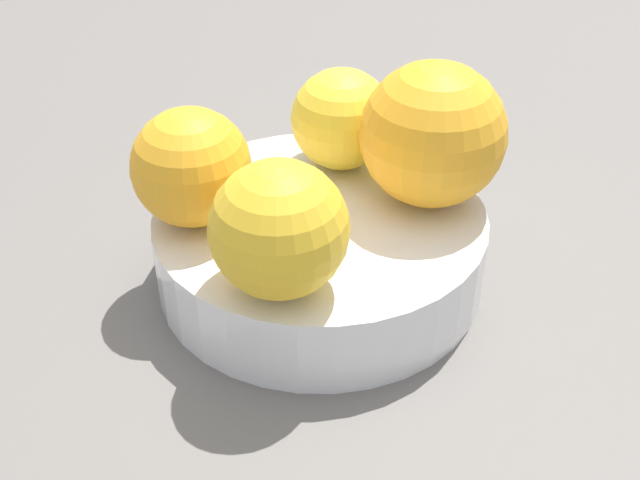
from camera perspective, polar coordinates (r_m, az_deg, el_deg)
The scene contains 6 objects.
ground_plane at distance 50.79cm, azimuth 0.00°, elevation -3.45°, with size 110.00×110.00×2.00cm, color #66605B.
fruit_bowl at distance 48.80cm, azimuth 0.00°, elevation -0.55°, with size 19.33×19.33×4.65cm.
orange_in_bowl_0 at distance 50.65cm, azimuth 1.52°, elevation 8.38°, with size 6.25×6.25×6.25cm, color yellow.
orange_in_bowl_1 at distance 47.45cm, azimuth 7.65°, elevation 7.47°, with size 8.39×8.39×8.39cm, color #F9A823.
orange_in_bowl_2 at distance 40.13cm, azimuth -2.87°, elevation 0.75°, with size 7.02×7.02×7.02cm, color yellow.
orange_in_bowl_3 at distance 45.81cm, azimuth -8.91°, elevation 5.00°, with size 6.70×6.70×6.70cm, color #F9A823.
Camera 1 is at (-37.60, 10.70, 31.42)cm, focal length 46.20 mm.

